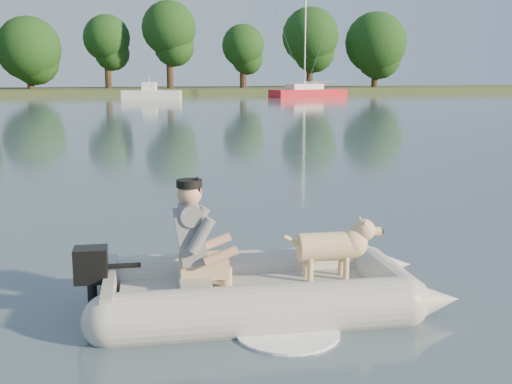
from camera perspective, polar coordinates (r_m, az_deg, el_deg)
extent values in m
plane|color=slate|center=(6.73, 5.38, -9.63)|extent=(160.00, 160.00, 0.00)
cube|color=#47512D|center=(68.06, -10.89, 8.77)|extent=(160.00, 12.00, 0.70)
cylinder|color=#332316|center=(67.81, -19.41, 9.38)|extent=(0.70, 0.70, 2.94)
sphere|color=#1E4C19|center=(67.83, -19.57, 11.93)|extent=(6.27, 6.27, 6.27)
cylinder|color=#332316|center=(67.96, -13.01, 10.02)|extent=(0.70, 0.70, 3.67)
sphere|color=#1E4C19|center=(68.03, -13.14, 13.20)|extent=(4.69, 4.69, 4.69)
cylinder|color=#332316|center=(66.40, -7.65, 10.45)|extent=(0.70, 0.70, 4.29)
sphere|color=#1E4C19|center=(66.53, -7.75, 14.25)|extent=(5.43, 5.43, 5.43)
cylinder|color=#332316|center=(67.74, -1.15, 10.09)|extent=(0.70, 0.70, 3.21)
sphere|color=#1E4C19|center=(67.79, -1.16, 12.88)|extent=(4.41, 4.41, 4.41)
cylinder|color=#332316|center=(70.16, 4.79, 10.38)|extent=(0.70, 0.70, 3.94)
sphere|color=#1E4C19|center=(70.25, 4.85, 13.68)|extent=(6.03, 6.03, 6.03)
cylinder|color=#332316|center=(73.00, 10.50, 10.08)|extent=(0.70, 0.70, 3.52)
sphere|color=#1E4C19|center=(73.06, 10.60, 12.92)|extent=(6.68, 6.68, 6.68)
cube|color=red|center=(58.55, 4.69, 8.65)|extent=(7.48, 4.14, 0.90)
cube|color=white|center=(58.28, 4.33, 9.31)|extent=(3.47, 2.45, 0.54)
cylinder|color=#A5A5AA|center=(58.33, 4.39, 13.49)|extent=(0.14, 0.14, 8.95)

